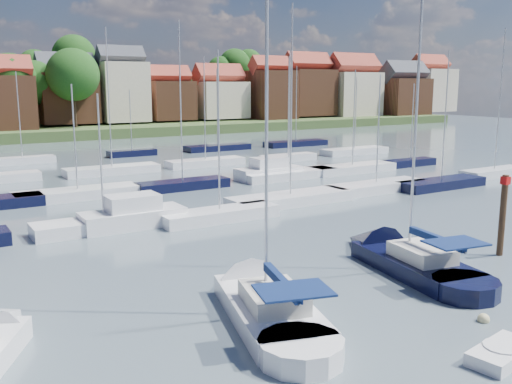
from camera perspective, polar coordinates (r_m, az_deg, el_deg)
ground at (r=60.16m, az=-13.80°, el=1.24°), size 260.00×260.00×0.00m
sailboat_centre at (r=25.37m, az=0.38°, el=-10.69°), size 6.24×12.21×16.03m
sailboat_navy at (r=31.97m, az=14.02°, el=-6.43°), size 5.03×12.06×16.21m
tender at (r=22.70m, az=23.37°, el=-14.60°), size 3.10×1.83×0.63m
timber_piling at (r=35.26m, az=23.32°, el=-3.59°), size 0.40×0.40×6.89m
buoy_c at (r=21.13m, az=7.24°, el=-16.44°), size 0.52×0.52×0.52m
buoy_d at (r=25.83m, az=21.78°, el=-11.94°), size 0.49×0.49×0.49m
buoy_e at (r=35.06m, az=14.77°, el=-5.54°), size 0.45×0.45×0.45m
buoy_g at (r=37.20m, az=19.23°, el=-4.85°), size 0.42×0.42×0.42m
marina_field at (r=56.19m, az=-10.44°, el=1.16°), size 79.62×41.41×15.93m
far_shore_town at (r=150.71m, az=-24.12°, el=7.92°), size 212.46×90.00×22.27m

